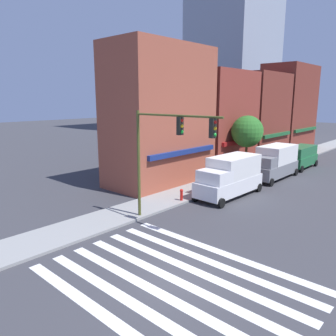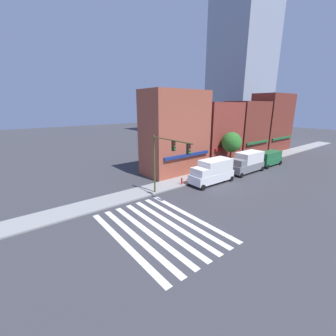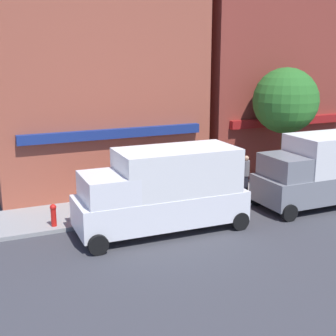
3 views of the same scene
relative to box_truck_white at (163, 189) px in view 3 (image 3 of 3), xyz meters
The scene contains 7 objects.
storefront_row 15.31m from the box_truck_white, 27.36° to the left, with size 36.53×5.30×11.96m.
box_truck_white is the anchor object (origin of this frame).
box_truck_grey 7.63m from the box_truck_white, ahead, with size 6.20×2.42×3.04m.
pedestrian_grey_coat 5.53m from the box_truck_white, 24.16° to the left, with size 0.32×0.32×1.77m.
pedestrian_red_jacket 8.85m from the box_truck_white, 23.55° to the left, with size 0.32×0.32×1.77m.
fire_hydrant 4.16m from the box_truck_white, 155.13° to the left, with size 0.24×0.24×0.84m.
street_tree 8.34m from the box_truck_white, 20.69° to the left, with size 3.05×3.05×5.58m.
Camera 3 is at (5.28, -10.15, 6.37)m, focal length 50.00 mm.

